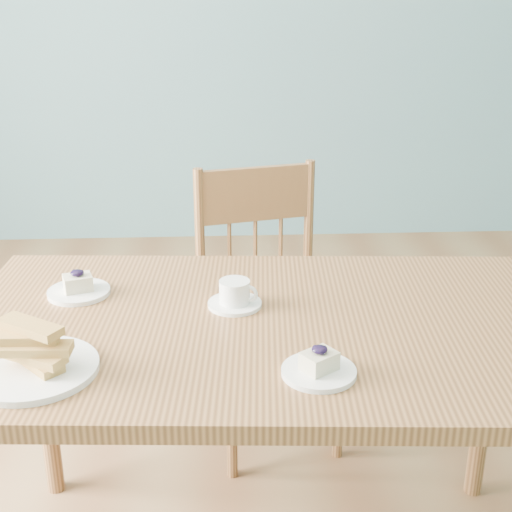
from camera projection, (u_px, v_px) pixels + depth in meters
room at (320, 16)px, 1.36m from camera, size 5.01×5.01×2.71m
dining_table at (266, 351)px, 1.57m from camera, size 1.39×0.85×0.72m
dining_chair at (267, 308)px, 2.23m from camera, size 0.48×0.47×0.88m
cheesecake_plate_near at (319, 367)px, 1.33m from camera, size 0.14×0.14×0.06m
cheesecake_plate_far at (78, 288)px, 1.67m from camera, size 0.15×0.15×0.06m
coffee_cup at (235, 295)px, 1.61m from camera, size 0.12×0.12×0.06m
biscotti_plate at (32, 358)px, 1.33m from camera, size 0.25×0.25×0.10m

